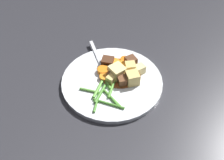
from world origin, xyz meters
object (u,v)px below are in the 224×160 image
(meat_chunk_3, at_px, (113,70))
(carrot_slice_5, at_px, (125,75))
(carrot_slice_6, at_px, (135,74))
(potato_chunk_0, at_px, (117,72))
(carrot_slice_1, at_px, (119,70))
(carrot_slice_2, at_px, (103,70))
(meat_chunk_2, at_px, (131,61))
(carrot_slice_7, at_px, (121,65))
(meat_chunk_0, at_px, (108,62))
(carrot_slice_3, at_px, (115,63))
(meat_chunk_1, at_px, (112,75))
(dinner_plate, at_px, (112,82))
(potato_chunk_2, at_px, (139,69))
(meat_chunk_4, at_px, (122,81))
(carrot_slice_0, at_px, (125,60))
(potato_chunk_1, at_px, (132,78))
(fork, at_px, (99,60))
(potato_chunk_3, at_px, (113,80))
(carrot_slice_4, at_px, (105,78))
(potato_chunk_4, at_px, (130,68))

(meat_chunk_3, bearing_deg, carrot_slice_5, -102.23)
(carrot_slice_6, distance_m, potato_chunk_0, 0.05)
(carrot_slice_1, distance_m, potato_chunk_0, 0.02)
(carrot_slice_2, height_order, meat_chunk_2, meat_chunk_2)
(carrot_slice_7, height_order, meat_chunk_2, meat_chunk_2)
(meat_chunk_0, distance_m, meat_chunk_3, 0.04)
(carrot_slice_3, distance_m, meat_chunk_1, 0.06)
(potato_chunk_0, bearing_deg, dinner_plate, 152.83)
(potato_chunk_2, bearing_deg, meat_chunk_3, 104.78)
(meat_chunk_3, xyz_separation_m, meat_chunk_4, (-0.04, -0.04, 0.00))
(carrot_slice_0, height_order, carrot_slice_3, same)
(carrot_slice_5, xyz_separation_m, meat_chunk_0, (0.03, 0.06, 0.01))
(potato_chunk_2, relative_size, meat_chunk_3, 1.24)
(potato_chunk_1, xyz_separation_m, potato_chunk_2, (0.04, -0.01, -0.00))
(carrot_slice_7, relative_size, meat_chunk_3, 1.00)
(carrot_slice_2, xyz_separation_m, meat_chunk_2, (0.05, -0.07, 0.01))
(carrot_slice_1, relative_size, meat_chunk_1, 1.17)
(carrot_slice_7, xyz_separation_m, potato_chunk_1, (-0.05, -0.05, 0.01))
(meat_chunk_0, relative_size, fork, 0.22)
(dinner_plate, height_order, potato_chunk_2, potato_chunk_2)
(carrot_slice_1, xyz_separation_m, potato_chunk_0, (-0.02, 0.00, 0.01))
(potato_chunk_3, xyz_separation_m, fork, (0.07, 0.06, -0.01))
(meat_chunk_4, bearing_deg, carrot_slice_5, -1.32)
(carrot_slice_0, relative_size, carrot_slice_2, 0.79)
(carrot_slice_4, xyz_separation_m, potato_chunk_4, (0.05, -0.06, 0.01))
(carrot_slice_3, bearing_deg, meat_chunk_4, -149.45)
(carrot_slice_5, height_order, meat_chunk_3, meat_chunk_3)
(potato_chunk_0, bearing_deg, meat_chunk_2, -22.97)
(carrot_slice_0, relative_size, carrot_slice_4, 0.86)
(potato_chunk_4, bearing_deg, potato_chunk_3, 149.04)
(carrot_slice_7, bearing_deg, carrot_slice_2, 133.07)
(meat_chunk_0, xyz_separation_m, meat_chunk_1, (-0.05, -0.03, 0.00))
(potato_chunk_4, bearing_deg, potato_chunk_2, -87.47)
(meat_chunk_4, bearing_deg, carrot_slice_0, 9.87)
(carrot_slice_0, distance_m, carrot_slice_6, 0.06)
(carrot_slice_2, distance_m, meat_chunk_2, 0.09)
(carrot_slice_5, relative_size, potato_chunk_0, 0.82)
(potato_chunk_4, xyz_separation_m, meat_chunk_3, (-0.02, 0.05, -0.01))
(carrot_slice_4, distance_m, carrot_slice_6, 0.08)
(carrot_slice_4, height_order, meat_chunk_3, meat_chunk_3)
(potato_chunk_0, distance_m, potato_chunk_2, 0.06)
(carrot_slice_2, distance_m, carrot_slice_7, 0.06)
(carrot_slice_4, distance_m, carrot_slice_5, 0.06)
(dinner_plate, bearing_deg, carrot_slice_2, 54.78)
(carrot_slice_5, distance_m, meat_chunk_4, 0.03)
(carrot_slice_5, bearing_deg, carrot_slice_3, 45.83)
(meat_chunk_4, bearing_deg, dinner_plate, 79.93)
(dinner_plate, bearing_deg, meat_chunk_1, 16.47)
(potato_chunk_2, bearing_deg, potato_chunk_3, 134.38)
(carrot_slice_0, distance_m, meat_chunk_4, 0.09)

